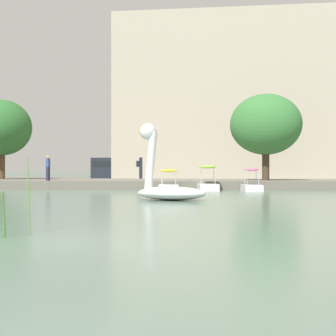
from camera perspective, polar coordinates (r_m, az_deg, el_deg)
ground_plane at (r=10.18m, az=-12.01°, el=-7.46°), size 556.05×556.05×0.00m
shore_bank_far at (r=46.10m, az=0.19°, el=-1.48°), size 111.97×20.95×0.57m
swan_boat at (r=23.74m, az=-0.11°, el=-1.63°), size 3.62×2.95×3.35m
pedal_boat_yellow at (r=34.31m, az=0.09°, el=-1.72°), size 1.28×2.15×1.35m
pedal_boat_lime at (r=34.47m, az=4.14°, el=-1.65°), size 1.42×2.31×1.59m
pedal_boat_pink at (r=34.26m, az=8.64°, el=-1.69°), size 1.26×2.11×1.43m
tree_broadleaf_right at (r=39.78m, az=10.06°, el=4.44°), size 6.29×5.76×6.13m
tree_broadleaf_behind_dock at (r=46.71m, az=-16.81°, el=4.00°), size 5.40×5.84×6.43m
person_on_path at (r=38.73m, az=-12.30°, el=0.04°), size 0.29×0.30×1.73m
parked_van at (r=49.06m, az=-5.09°, el=0.08°), size 4.90×2.36×1.82m
apartment_block at (r=51.88m, az=5.91°, el=7.05°), size 20.07×10.60×14.58m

